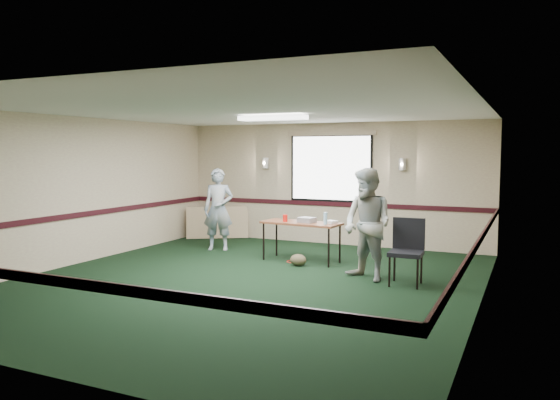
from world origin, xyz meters
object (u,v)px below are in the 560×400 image
at_px(folding_table, 301,225).
at_px(person_left, 218,209).
at_px(conference_chair, 407,246).
at_px(person_right, 368,224).
at_px(projector, 307,220).

xyz_separation_m(folding_table, person_left, (-2.04, 0.39, 0.17)).
xyz_separation_m(conference_chair, person_right, (-0.63, -0.02, 0.30)).
height_order(conference_chair, person_left, person_left).
distance_m(projector, person_right, 1.70).
bearing_deg(projector, conference_chair, -11.37).
distance_m(person_left, person_right, 3.83).
bearing_deg(conference_chair, person_left, 159.97).
bearing_deg(person_right, conference_chair, 29.42).
distance_m(folding_table, person_left, 2.09).
distance_m(folding_table, projector, 0.16).
height_order(folding_table, conference_chair, conference_chair).
relative_size(projector, conference_chair, 0.29).
bearing_deg(projector, person_left, -178.13).
distance_m(conference_chair, person_right, 0.70).
xyz_separation_m(projector, person_right, (1.42, -0.93, 0.11)).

